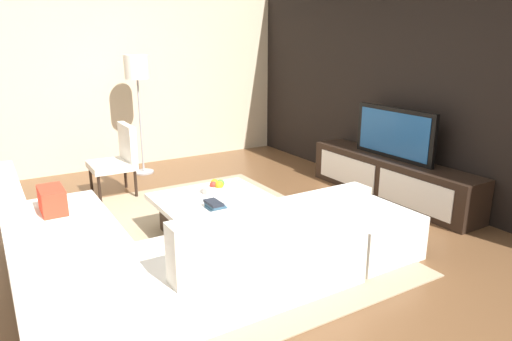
{
  "coord_description": "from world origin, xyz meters",
  "views": [
    {
      "loc": [
        3.67,
        -1.73,
        1.88
      ],
      "look_at": [
        -0.11,
        0.56,
        0.6
      ],
      "focal_mm": 32.13,
      "sensor_mm": 36.0,
      "label": 1
    }
  ],
  "objects": [
    {
      "name": "ground_plane",
      "position": [
        0.0,
        0.0,
        0.0
      ],
      "size": [
        14.0,
        14.0,
        0.0
      ],
      "primitive_type": "plane",
      "color": "brown"
    },
    {
      "name": "ottoman",
      "position": [
        0.97,
        1.1,
        0.2
      ],
      "size": [
        0.7,
        0.7,
        0.4
      ],
      "primitive_type": "cube",
      "color": "white",
      "rests_on": "ground"
    },
    {
      "name": "media_console",
      "position": [
        0.0,
        2.4,
        0.25
      ],
      "size": [
        2.32,
        0.45,
        0.5
      ],
      "color": "black",
      "rests_on": "ground"
    },
    {
      "name": "television",
      "position": [
        0.0,
        2.4,
        0.8
      ],
      "size": [
        1.15,
        0.06,
        0.6
      ],
      "color": "black",
      "rests_on": "media_console"
    },
    {
      "name": "side_wall_left",
      "position": [
        -3.2,
        0.2,
        1.4
      ],
      "size": [
        0.12,
        5.2,
        2.8
      ],
      "primitive_type": "cube",
      "color": "beige",
      "rests_on": "ground"
    },
    {
      "name": "sectional_couch",
      "position": [
        0.51,
        -0.84,
        0.28
      ],
      "size": [
        2.29,
        2.42,
        0.8
      ],
      "color": "white",
      "rests_on": "ground"
    },
    {
      "name": "accent_chair_near",
      "position": [
        -1.85,
        -0.35,
        0.49
      ],
      "size": [
        0.53,
        0.51,
        0.87
      ],
      "rotation": [
        0.0,
        0.0,
        0.02
      ],
      "color": "black",
      "rests_on": "ground"
    },
    {
      "name": "area_rug",
      "position": [
        -0.1,
        0.0,
        0.01
      ],
      "size": [
        3.4,
        2.67,
        0.01
      ],
      "primitive_type": "cube",
      "color": "tan",
      "rests_on": "ground"
    },
    {
      "name": "floor_lamp",
      "position": [
        -2.61,
        0.18,
        1.4
      ],
      "size": [
        0.33,
        0.33,
        1.66
      ],
      "color": "#A5A5AA",
      "rests_on": "ground"
    },
    {
      "name": "feature_wall_back",
      "position": [
        0.0,
        2.7,
        1.4
      ],
      "size": [
        6.4,
        0.12,
        2.8
      ],
      "primitive_type": "cube",
      "color": "black",
      "rests_on": "ground"
    },
    {
      "name": "coffee_table",
      "position": [
        -0.1,
        0.1,
        0.2
      ],
      "size": [
        1.04,
        1.08,
        0.38
      ],
      "color": "black",
      "rests_on": "ground"
    },
    {
      "name": "fruit_bowl",
      "position": [
        -0.28,
        0.2,
        0.43
      ],
      "size": [
        0.28,
        0.28,
        0.13
      ],
      "color": "silver",
      "rests_on": "coffee_table"
    },
    {
      "name": "book_stack",
      "position": [
        0.12,
        -0.02,
        0.41
      ],
      "size": [
        0.21,
        0.16,
        0.07
      ],
      "color": "#2D516B",
      "rests_on": "coffee_table"
    }
  ]
}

